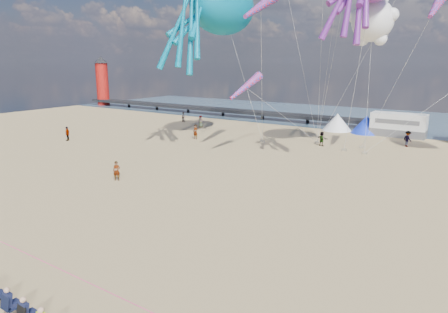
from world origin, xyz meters
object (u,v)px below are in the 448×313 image
beachgoer_2 (408,139)px  beachgoer_3 (67,134)px  beachgoer_5 (196,132)px  kite_octopus_teal (223,7)px  tent_white (337,122)px  lighthouse (102,84)px  sandbag_d (362,147)px  standing_person (117,171)px  beachgoer_4 (322,139)px  beachgoer_0 (201,121)px  tent_blue (366,124)px  sandbag_e (317,142)px  sandbag_b (344,150)px  spectator_row (12,302)px  sandbag_c (364,153)px  motorhome_0 (398,125)px  kite_panda (373,21)px  windsock_left (261,6)px  sandbag_a (262,141)px  beachgoer_1 (183,117)px  windsock_mid (437,6)px

beachgoer_2 → beachgoer_3: size_ratio=1.05×
beachgoer_5 → beachgoer_3: bearing=-140.4°
kite_octopus_teal → tent_white: bearing=60.3°
tent_white → lighthouse: bearing=175.8°
sandbag_d → kite_octopus_teal: (-15.05, -5.52, 15.32)m
standing_person → kite_octopus_teal: size_ratio=0.12×
beachgoer_4 → sandbag_d: 4.45m
beachgoer_0 → beachgoer_5: beachgoer_5 is taller
beachgoer_0 → beachgoer_5: (4.97, -7.62, 0.06)m
tent_blue → sandbag_e: 10.60m
beachgoer_5 → sandbag_b: beachgoer_5 is taller
spectator_row → beachgoer_5: bearing=116.8°
lighthouse → sandbag_e: (55.07, -14.12, -4.39)m
tent_white → kite_octopus_teal: bearing=-119.8°
beachgoer_5 → sandbag_c: (19.84, 3.30, -0.80)m
motorhome_0 → beachgoer_2: size_ratio=3.61×
kite_panda → windsock_left: bearing=-151.5°
sandbag_e → windsock_left: bearing=-103.6°
beachgoer_3 → standing_person: bearing=34.8°
beachgoer_5 → sandbag_b: 17.95m
beachgoer_5 → kite_octopus_teal: (3.72, 0.56, 14.52)m
lighthouse → sandbag_a: (49.29, -17.08, -4.39)m
sandbag_a → spectator_row: bearing=-76.7°
beachgoer_0 → spectator_row: bearing=-115.6°
beachgoer_1 → spectator_row: bearing=131.9°
beachgoer_1 → windsock_mid: windsock_mid is taller
lighthouse → beachgoer_2: (64.24, -10.22, -3.59)m
beachgoer_2 → sandbag_b: size_ratio=3.66×
beachgoer_4 → kite_panda: kite_panda is taller
standing_person → sandbag_a: standing_person is taller
sandbag_a → windsock_left: bearing=-64.7°
beachgoer_1 → kite_octopus_teal: 22.58m
spectator_row → sandbag_b: size_ratio=12.20×
beachgoer_4 → sandbag_a: beachgoer_4 is taller
sandbag_d → sandbag_e: size_ratio=1.00×
beachgoer_1 → beachgoer_3: bearing=94.4°
motorhome_0 → beachgoer_4: size_ratio=4.00×
beachgoer_0 → windsock_mid: windsock_mid is taller
windsock_mid → beachgoer_5: bearing=-173.0°
beachgoer_0 → sandbag_d: size_ratio=3.38×
spectator_row → sandbag_c: spectator_row is taller
lighthouse → spectator_row: size_ratio=1.48×
beachgoer_1 → beachgoer_2: size_ratio=0.85×
sandbag_a → kite_octopus_teal: size_ratio=0.04×
sandbag_a → kite_octopus_teal: 16.05m
kite_octopus_teal → kite_panda: (15.66, 3.42, -2.02)m
beachgoer_3 → beachgoer_5: (12.34, 9.59, 0.04)m
beachgoer_0 → beachgoer_3: bearing=-166.9°
beachgoer_0 → windsock_left: windsock_left is taller
kite_panda → beachgoer_4: bearing=153.3°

